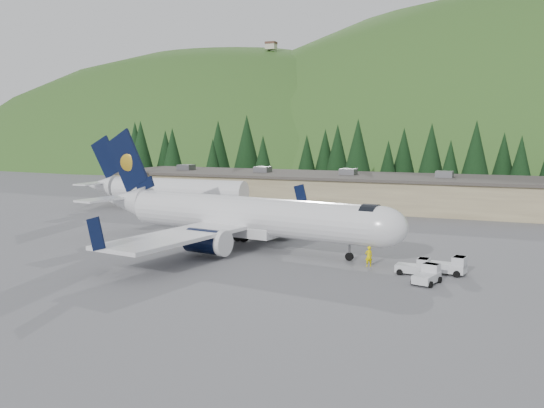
{
  "coord_description": "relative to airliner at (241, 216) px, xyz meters",
  "views": [
    {
      "loc": [
        25.94,
        -56.46,
        12.3
      ],
      "look_at": [
        0.0,
        6.0,
        4.0
      ],
      "focal_mm": 40.0,
      "sensor_mm": 36.0,
      "label": 1
    }
  ],
  "objects": [
    {
      "name": "ground",
      "position": [
        1.09,
        -0.17,
        -3.32
      ],
      "size": [
        600.0,
        600.0,
        0.0
      ],
      "primitive_type": "plane",
      "color": "slate"
    },
    {
      "name": "airliner",
      "position": [
        0.0,
        0.0,
        0.0
      ],
      "size": [
        37.56,
        35.4,
        12.47
      ],
      "rotation": [
        0.0,
        0.0,
        -0.16
      ],
      "color": "white",
      "rests_on": "ground"
    },
    {
      "name": "second_airliner",
      "position": [
        -23.84,
        21.83,
        -0.0
      ],
      "size": [
        27.5,
        11.0,
        10.05
      ],
      "color": "white",
      "rests_on": "ground"
    },
    {
      "name": "baggage_tug_a",
      "position": [
        18.94,
        -5.2,
        -2.66
      ],
      "size": [
        2.81,
        1.77,
        1.47
      ],
      "rotation": [
        0.0,
        0.0,
        -0.04
      ],
      "color": "silver",
      "rests_on": "ground"
    },
    {
      "name": "baggage_tug_b",
      "position": [
        21.7,
        -3.99,
        -2.59
      ],
      "size": [
        3.26,
        2.22,
        1.64
      ],
      "rotation": [
        0.0,
        0.0,
        -0.14
      ],
      "color": "silver",
      "rests_on": "ground"
    },
    {
      "name": "baggage_tug_c",
      "position": [
        20.34,
        -7.81,
        -2.65
      ],
      "size": [
        2.24,
        3.07,
        1.5
      ],
      "rotation": [
        0.0,
        0.0,
        1.32
      ],
      "color": "silver",
      "rests_on": "ground"
    },
    {
      "name": "terminal_building",
      "position": [
        -3.93,
        37.83,
        -0.7
      ],
      "size": [
        71.0,
        17.0,
        6.1
      ],
      "color": "#8E7D5B",
      "rests_on": "ground"
    },
    {
      "name": "ramp_worker",
      "position": [
        14.51,
        -3.66,
        -2.39
      ],
      "size": [
        0.82,
        0.75,
        1.87
      ],
      "primitive_type": "imported",
      "rotation": [
        0.0,
        0.0,
        3.73
      ],
      "color": "#FDE200",
      "rests_on": "ground"
    },
    {
      "name": "tree_line",
      "position": [
        -6.9,
        60.75,
        4.12
      ],
      "size": [
        113.71,
        18.21,
        14.2
      ],
      "color": "black",
      "rests_on": "ground"
    }
  ]
}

